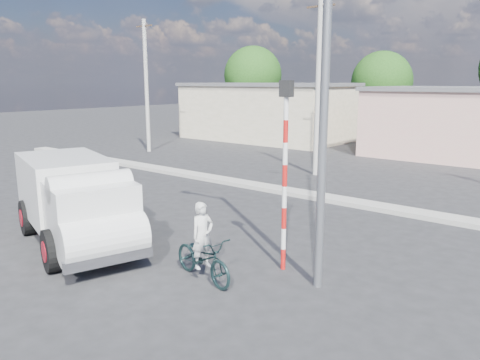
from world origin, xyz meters
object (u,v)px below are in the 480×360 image
Objects in this scene: truck at (76,200)px; bicycle at (203,258)px; traffic_pole at (285,161)px; streetlight at (319,49)px; cyclist at (203,248)px.

bicycle is (4.11, 0.51, -0.75)m from truck.
truck is 5.73m from traffic_pole.
traffic_pole is (5.15, 2.13, 1.33)m from truck.
bicycle is at bearing -146.33° from streetlight.
cyclist is (0.00, 0.00, 0.23)m from bicycle.
streetlight is at bearing -44.56° from cyclist.
cyclist reaches higher than bicycle.
streetlight reaches higher than cyclist.
traffic_pole is at bearing -21.01° from cyclist.
streetlight is (1.98, 1.32, 4.45)m from bicycle.
truck is 0.65× the size of streetlight.
bicycle is at bearing 24.97° from truck.
cyclist is at bearing -122.77° from traffic_pole.
truck reaches higher than bicycle.
cyclist is 2.67m from traffic_pole.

